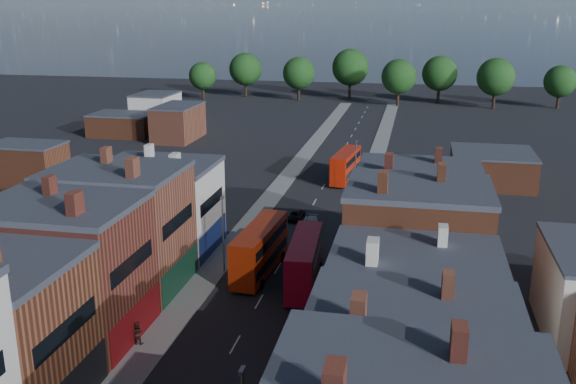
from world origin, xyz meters
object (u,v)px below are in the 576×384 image
at_px(bus_0, 260,248).
at_px(bus_1, 304,261).
at_px(ped_3, 308,321).
at_px(bus_2, 346,165).
at_px(car_3, 311,222).
at_px(car_2, 295,216).
at_px(ped_1, 137,333).

height_order(bus_0, bus_1, bus_0).
relative_size(bus_0, ped_3, 7.28).
relative_size(bus_2, car_3, 2.95).
xyz_separation_m(car_2, ped_1, (-6.50, -33.62, 0.54)).
xyz_separation_m(car_3, ped_1, (-8.90, -31.40, 0.54)).
xyz_separation_m(ped_1, ped_3, (13.08, 5.09, -0.15)).
bearing_deg(car_3, bus_0, -102.29).
distance_m(bus_0, ped_3, 13.12).
xyz_separation_m(bus_2, ped_1, (-10.57, -53.86, -1.43)).
relative_size(bus_0, car_3, 3.16).
relative_size(bus_2, car_2, 2.81).
relative_size(bus_0, bus_1, 1.04).
relative_size(car_2, ped_1, 2.03).
xyz_separation_m(bus_2, car_2, (-4.07, -20.24, -1.97)).
xyz_separation_m(bus_2, ped_3, (2.51, -48.77, -1.58)).
bearing_deg(bus_1, bus_0, 152.51).
relative_size(bus_0, ped_1, 6.12).
distance_m(bus_2, ped_1, 54.91).
distance_m(car_2, ped_1, 34.25).
relative_size(bus_2, ped_1, 5.72).
height_order(bus_0, ped_3, bus_0).
bearing_deg(ped_1, bus_0, -118.54).
distance_m(car_2, ped_3, 29.28).
relative_size(bus_0, car_2, 3.01).
height_order(ped_1, ped_3, ped_1).
relative_size(bus_1, ped_1, 5.90).
bearing_deg(bus_2, bus_1, -82.47).
xyz_separation_m(car_2, car_3, (2.40, -2.22, -0.00)).
bearing_deg(ped_1, bus_2, -108.60).
bearing_deg(car_3, car_2, 135.00).
bearing_deg(bus_0, ped_1, -107.32).
bearing_deg(bus_2, bus_0, -89.98).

